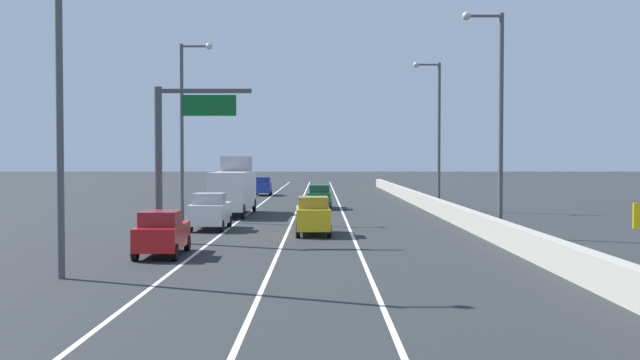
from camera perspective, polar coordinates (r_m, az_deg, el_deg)
ground_plane at (r=68.08m, az=0.22°, el=-1.69°), size 320.00×320.00×0.00m
lane_stripe_left at (r=59.33m, az=-5.08°, el=-2.20°), size 0.16×130.00×0.00m
lane_stripe_center at (r=59.12m, az=-1.70°, el=-2.21°), size 0.16×130.00×0.00m
lane_stripe_right at (r=59.12m, az=1.70°, el=-2.21°), size 0.16×130.00×0.00m
jersey_barrier_right at (r=44.91m, az=11.02°, el=-2.77°), size 0.60×120.00×1.10m
overhead_sign_gantry at (r=34.86m, az=-11.64°, el=2.81°), size 4.68×0.36×7.50m
lamp_post_right_second at (r=37.58m, az=14.05°, el=5.49°), size 2.14×0.44×11.55m
lamp_post_right_third at (r=55.84m, az=9.36°, el=4.26°), size 2.14×0.44×11.55m
lamp_post_left_near at (r=25.32m, az=-19.69°, el=7.30°), size 2.14×0.44×11.55m
lamp_post_left_mid at (r=47.01m, az=-10.74°, el=4.74°), size 2.14×0.44×11.55m
car_red_0 at (r=30.24m, az=-12.53°, el=-4.20°), size 1.89×4.15×1.89m
car_blue_1 at (r=78.52m, az=-4.54°, el=-0.51°), size 1.88×4.30×2.04m
car_white_2 at (r=40.87m, az=-8.77°, el=-2.51°), size 1.99×4.03×2.10m
car_green_3 at (r=57.53m, az=0.03°, el=-1.35°), size 1.97×4.80×1.94m
car_yellow_4 at (r=37.64m, az=-0.53°, el=-2.89°), size 1.94×4.07×2.05m
box_truck at (r=51.25m, az=-6.92°, el=-0.66°), size 2.59×8.34×4.22m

